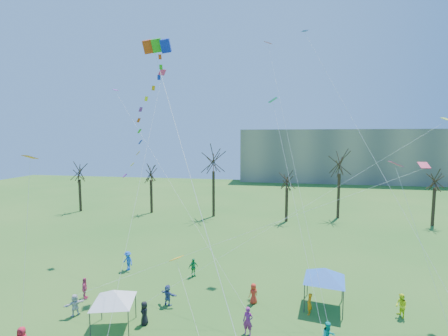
% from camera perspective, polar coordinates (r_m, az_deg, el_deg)
% --- Properties ---
extents(distant_building, '(60.00, 14.00, 15.00)m').
position_cam_1_polar(distant_building, '(97.28, 21.36, 2.12)').
color(distant_building, gray).
rests_on(distant_building, ground).
extents(bare_tree_row, '(70.28, 8.91, 11.55)m').
position_cam_1_polar(bare_tree_row, '(49.50, 9.01, -1.06)').
color(bare_tree_row, black).
rests_on(bare_tree_row, ground).
extents(big_box_kite, '(5.32, 6.71, 21.58)m').
position_cam_1_polar(big_box_kite, '(21.24, -13.65, 8.89)').
color(big_box_kite, red).
rests_on(big_box_kite, ground).
extents(canopy_tent_white, '(3.52, 3.52, 2.73)m').
position_cam_1_polar(canopy_tent_white, '(23.58, -19.55, -21.18)').
color(canopy_tent_white, '#3F3F44').
rests_on(canopy_tent_white, ground).
extents(canopy_tent_blue, '(4.02, 4.02, 3.06)m').
position_cam_1_polar(canopy_tent_blue, '(25.87, 17.91, -17.93)').
color(canopy_tent_blue, '#3F3F44').
rests_on(canopy_tent_blue, ground).
extents(festival_crowd, '(25.89, 14.61, 1.86)m').
position_cam_1_polar(festival_crowd, '(23.22, -1.06, -25.39)').
color(festival_crowd, red).
rests_on(festival_crowd, ground).
extents(small_kites_aloft, '(31.77, 18.77, 33.11)m').
position_cam_1_polar(small_kites_aloft, '(24.49, 3.04, 7.11)').
color(small_kites_aloft, orange).
rests_on(small_kites_aloft, ground).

